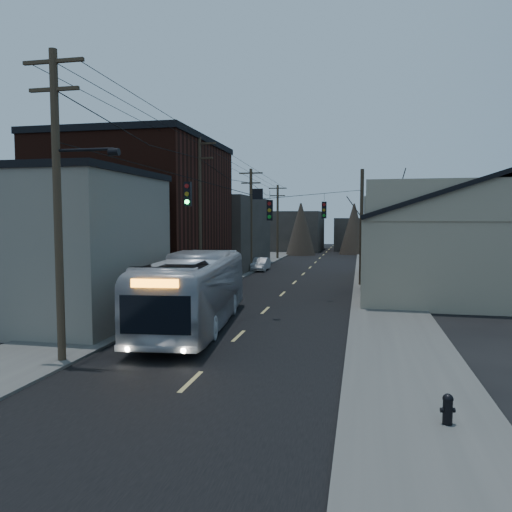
{
  "coord_description": "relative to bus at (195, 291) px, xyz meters",
  "views": [
    {
      "loc": [
        4.98,
        -12.05,
        4.95
      ],
      "look_at": [
        -0.36,
        13.26,
        3.0
      ],
      "focal_mm": 35.0,
      "sensor_mm": 36.0,
      "label": 1
    }
  ],
  "objects": [
    {
      "name": "ground",
      "position": [
        2.35,
        -9.28,
        -1.68
      ],
      "size": [
        160.0,
        160.0,
        0.0
      ],
      "primitive_type": "plane",
      "color": "black",
      "rests_on": "ground"
    },
    {
      "name": "road_surface",
      "position": [
        2.35,
        20.72,
        -1.67
      ],
      "size": [
        9.0,
        110.0,
        0.02
      ],
      "primitive_type": "cube",
      "color": "black",
      "rests_on": "ground"
    },
    {
      "name": "sidewalk_left",
      "position": [
        -4.15,
        20.72,
        -1.62
      ],
      "size": [
        4.0,
        110.0,
        0.12
      ],
      "primitive_type": "cube",
      "color": "#474744",
      "rests_on": "ground"
    },
    {
      "name": "sidewalk_right",
      "position": [
        8.85,
        20.72,
        -1.62
      ],
      "size": [
        4.0,
        110.0,
        0.12
      ],
      "primitive_type": "cube",
      "color": "#474744",
      "rests_on": "ground"
    },
    {
      "name": "building_clapboard",
      "position": [
        -6.65,
        -0.28,
        1.82
      ],
      "size": [
        8.0,
        8.0,
        7.0
      ],
      "primitive_type": "cube",
      "color": "slate",
      "rests_on": "ground"
    },
    {
      "name": "building_brick",
      "position": [
        -7.65,
        10.72,
        3.32
      ],
      "size": [
        10.0,
        12.0,
        10.0
      ],
      "primitive_type": "cube",
      "color": "black",
      "rests_on": "ground"
    },
    {
      "name": "building_left_far",
      "position": [
        -7.15,
        26.72,
        1.82
      ],
      "size": [
        9.0,
        14.0,
        7.0
      ],
      "primitive_type": "cube",
      "color": "#312C27",
      "rests_on": "ground"
    },
    {
      "name": "warehouse",
      "position": [
        15.35,
        15.72,
        1.02
      ],
      "size": [
        16.16,
        20.6,
        7.73
      ],
      "color": "gray",
      "rests_on": "ground"
    },
    {
      "name": "building_far_left",
      "position": [
        -3.65,
        55.72,
        1.32
      ],
      "size": [
        10.0,
        12.0,
        6.0
      ],
      "primitive_type": "cube",
      "color": "#312C27",
      "rests_on": "ground"
    },
    {
      "name": "building_far_right",
      "position": [
        9.35,
        60.72,
        0.82
      ],
      "size": [
        12.0,
        14.0,
        5.0
      ],
      "primitive_type": "cube",
      "color": "#312C27",
      "rests_on": "ground"
    },
    {
      "name": "bare_tree",
      "position": [
        8.85,
        10.72,
        1.92
      ],
      "size": [
        0.4,
        0.4,
        7.2
      ],
      "primitive_type": "cone",
      "color": "black",
      "rests_on": "ground"
    },
    {
      "name": "utility_lines",
      "position": [
        -0.76,
        14.86,
        3.28
      ],
      "size": [
        11.24,
        45.28,
        10.5
      ],
      "color": "#382B1E",
      "rests_on": "ground"
    },
    {
      "name": "bus",
      "position": [
        0.0,
        0.0,
        0.0
      ],
      "size": [
        4.08,
        12.28,
        3.36
      ],
      "primitive_type": "imported",
      "rotation": [
        0.0,
        0.0,
        3.25
      ],
      "color": "#A7AAB3",
      "rests_on": "ground"
    },
    {
      "name": "parked_car",
      "position": [
        -1.95,
        24.77,
        -1.06
      ],
      "size": [
        1.32,
        3.74,
        1.23
      ],
      "primitive_type": "imported",
      "rotation": [
        0.0,
        0.0,
        0.01
      ],
      "color": "#B5B9BE",
      "rests_on": "ground"
    },
    {
      "name": "fire_hydrant",
      "position": [
        9.39,
        -9.24,
        -1.17
      ],
      "size": [
        0.35,
        0.25,
        0.73
      ],
      "rotation": [
        0.0,
        0.0,
        0.18
      ],
      "color": "black",
      "rests_on": "sidewalk_right"
    }
  ]
}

